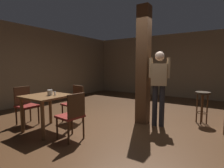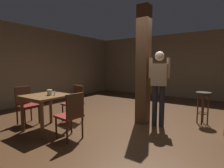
# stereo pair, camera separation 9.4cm
# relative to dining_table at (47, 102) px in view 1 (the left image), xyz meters

# --- Properties ---
(ground_plane) EXTENTS (10.80, 10.80, 0.00)m
(ground_plane) POSITION_rel_dining_table_xyz_m (1.25, 1.32, -0.62)
(ground_plane) COLOR #422816
(wall_back) EXTENTS (8.00, 0.10, 2.80)m
(wall_back) POSITION_rel_dining_table_xyz_m (1.25, 5.82, 0.78)
(wall_back) COLOR #756047
(wall_back) RESTS_ON ground_plane
(wall_left) EXTENTS (0.10, 9.00, 2.80)m
(wall_left) POSITION_rel_dining_table_xyz_m (-2.75, 1.32, 0.78)
(wall_left) COLOR #756047
(wall_left) RESTS_ON ground_plane
(pillar) EXTENTS (0.28, 0.28, 2.80)m
(pillar) POSITION_rel_dining_table_xyz_m (1.49, 1.65, 0.78)
(pillar) COLOR #4C301C
(pillar) RESTS_ON ground_plane
(dining_table) EXTENTS (0.84, 0.84, 0.78)m
(dining_table) POSITION_rel_dining_table_xyz_m (0.00, 0.00, 0.00)
(dining_table) COLOR brown
(dining_table) RESTS_ON ground_plane
(chair_north) EXTENTS (0.47, 0.47, 0.89)m
(chair_north) POSITION_rel_dining_table_xyz_m (0.03, 0.80, -0.12)
(chair_north) COLOR maroon
(chair_north) RESTS_ON ground_plane
(chair_east) EXTENTS (0.46, 0.46, 0.89)m
(chair_east) POSITION_rel_dining_table_xyz_m (0.82, -0.04, -0.12)
(chair_east) COLOR maroon
(chair_east) RESTS_ON ground_plane
(chair_west) EXTENTS (0.43, 0.43, 0.89)m
(chair_west) POSITION_rel_dining_table_xyz_m (-0.80, -0.01, -0.12)
(chair_west) COLOR maroon
(chair_west) RESTS_ON ground_plane
(napkin_cup) EXTENTS (0.10, 0.10, 0.12)m
(napkin_cup) POSITION_rel_dining_table_xyz_m (0.08, 0.03, 0.21)
(napkin_cup) COLOR beige
(napkin_cup) RESTS_ON dining_table
(salt_shaker) EXTENTS (0.03, 0.03, 0.09)m
(salt_shaker) POSITION_rel_dining_table_xyz_m (0.18, 0.08, 0.19)
(salt_shaker) COLOR silver
(salt_shaker) RESTS_ON dining_table
(standing_person) EXTENTS (0.47, 0.27, 1.72)m
(standing_person) POSITION_rel_dining_table_xyz_m (1.90, 1.62, 0.38)
(standing_person) COLOR tan
(standing_person) RESTS_ON ground_plane
(bar_stool_near) EXTENTS (0.34, 0.34, 0.77)m
(bar_stool_near) POSITION_rel_dining_table_xyz_m (2.72, 2.39, -0.05)
(bar_stool_near) COLOR #2D2319
(bar_stool_near) RESTS_ON ground_plane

